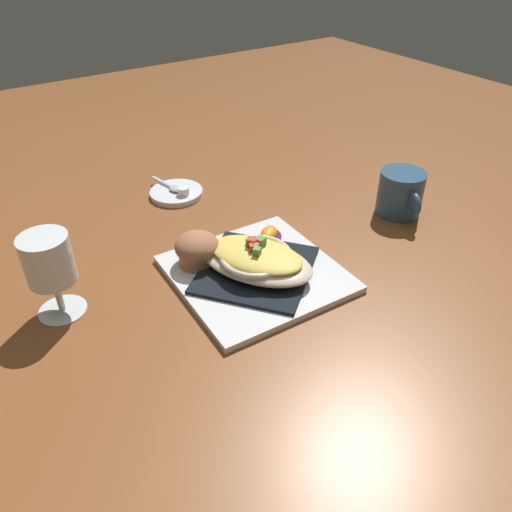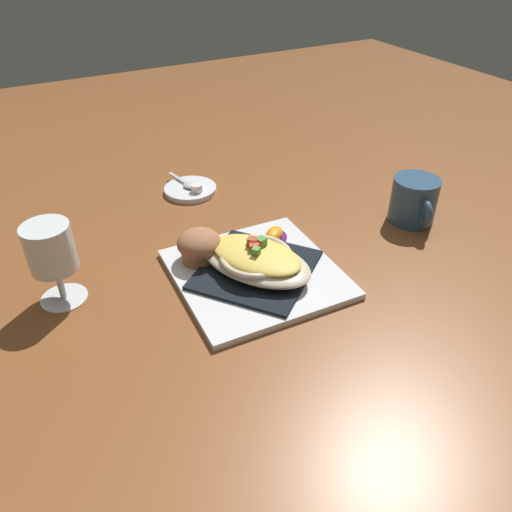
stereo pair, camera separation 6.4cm
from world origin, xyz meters
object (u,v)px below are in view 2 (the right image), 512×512
(orange_garnish, at_px, (275,235))
(creamer_saucer, at_px, (190,190))
(stemmed_glass, at_px, (51,253))
(muffin, at_px, (199,246))
(gratin_dish, at_px, (256,258))
(spoon, at_px, (188,184))
(coffee_mug, at_px, (414,203))
(creamer_cup_0, at_px, (197,188))
(square_plate, at_px, (256,274))

(orange_garnish, distance_m, creamer_saucer, 0.27)
(stemmed_glass, bearing_deg, muffin, 84.83)
(gratin_dish, xyz_separation_m, creamer_saucer, (-0.33, 0.02, -0.03))
(orange_garnish, bearing_deg, spoon, -167.31)
(orange_garnish, xyz_separation_m, stemmed_glass, (-0.03, -0.37, 0.07))
(coffee_mug, xyz_separation_m, creamer_saucer, (-0.31, -0.33, -0.03))
(creamer_saucer, relative_size, creamer_cup_0, 4.62)
(square_plate, bearing_deg, orange_garnish, 132.19)
(muffin, height_order, creamer_saucer, muffin)
(orange_garnish, xyz_separation_m, creamer_cup_0, (-0.23, -0.05, -0.00))
(gratin_dish, height_order, muffin, gratin_dish)
(spoon, bearing_deg, coffee_mug, 46.45)
(square_plate, distance_m, orange_garnish, 0.10)
(orange_garnish, bearing_deg, creamer_cup_0, -167.30)
(stemmed_glass, height_order, creamer_saucer, stemmed_glass)
(creamer_saucer, bearing_deg, coffee_mug, 46.86)
(muffin, xyz_separation_m, stemmed_glass, (-0.02, -0.22, 0.05))
(muffin, bearing_deg, creamer_cup_0, 158.45)
(coffee_mug, height_order, spoon, coffee_mug)
(square_plate, bearing_deg, coffee_mug, 92.47)
(orange_garnish, bearing_deg, stemmed_glass, -93.93)
(orange_garnish, xyz_separation_m, spoon, (-0.26, -0.06, -0.00))
(muffin, bearing_deg, square_plate, 42.68)
(creamer_cup_0, bearing_deg, square_plate, -4.31)
(square_plate, distance_m, stemmed_glass, 0.32)
(muffin, distance_m, orange_garnish, 0.14)
(stemmed_glass, bearing_deg, creamer_cup_0, 123.64)
(orange_garnish, bearing_deg, gratin_dish, -47.82)
(gratin_dish, distance_m, orange_garnish, 0.10)
(orange_garnish, height_order, stemmed_glass, stemmed_glass)
(coffee_mug, relative_size, creamer_saucer, 1.04)
(creamer_saucer, distance_m, creamer_cup_0, 0.03)
(spoon, xyz_separation_m, creamer_cup_0, (0.03, 0.01, 0.00))
(gratin_dish, xyz_separation_m, muffin, (-0.07, -0.07, 0.00))
(stemmed_glass, bearing_deg, creamer_saucer, 127.09)
(coffee_mug, xyz_separation_m, creamer_cup_0, (-0.29, -0.33, -0.02))
(stemmed_glass, distance_m, creamer_cup_0, 0.38)
(square_plate, xyz_separation_m, creamer_cup_0, (-0.30, 0.02, 0.01))
(square_plate, relative_size, creamer_cup_0, 10.67)
(gratin_dish, bearing_deg, creamer_saucer, 176.97)
(square_plate, bearing_deg, stemmed_glass, -107.83)
(creamer_saucer, bearing_deg, square_plate, -3.04)
(creamer_cup_0, bearing_deg, muffin, -21.55)
(gratin_dish, relative_size, spoon, 2.31)
(muffin, bearing_deg, coffee_mug, 82.05)
(creamer_saucer, bearing_deg, orange_garnish, 12.69)
(gratin_dish, height_order, coffee_mug, coffee_mug)
(coffee_mug, bearing_deg, spoon, -133.55)
(muffin, height_order, stemmed_glass, stemmed_glass)
(square_plate, relative_size, muffin, 3.47)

